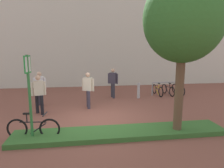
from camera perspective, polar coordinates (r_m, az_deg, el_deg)
ground_plane at (r=8.16m, az=-2.95°, el=-10.22°), size 60.00×60.00×0.00m
building_facade at (r=15.87m, az=-5.94°, el=17.80°), size 28.00×1.20×10.00m
planter_strip at (r=6.80m, az=2.63°, el=-13.74°), size 7.00×1.10×0.16m
tree_sidewalk at (r=6.79m, az=19.73°, el=17.02°), size 2.49×2.49×5.11m
parking_sign_post at (r=6.42m, az=-22.64°, el=-0.59°), size 0.10×0.36×2.65m
bike_at_sign at (r=6.91m, az=-21.52°, el=-11.65°), size 1.68×0.42×0.86m
bike_rack_cluster at (r=12.86m, az=15.69°, el=-1.48°), size 2.11×1.57×0.83m
bollard_steel at (r=11.62m, az=7.59°, el=-1.88°), size 0.16×0.16×0.90m
person_shirt_white at (r=9.63m, az=-6.85°, el=-1.07°), size 0.57×0.52×1.72m
person_casual_tan at (r=9.18m, az=-20.20°, el=-2.16°), size 0.59×0.40×1.72m
person_suited_dark at (r=11.57m, az=0.25°, el=0.84°), size 0.56×0.44×1.72m
person_shirt_blue at (r=10.50m, az=-19.91°, el=-0.69°), size 0.61×0.33×1.72m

